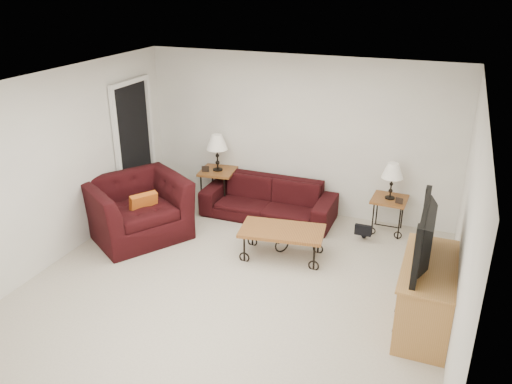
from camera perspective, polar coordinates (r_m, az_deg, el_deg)
ground at (r=6.51m, az=-2.29°, el=-10.39°), size 5.00×5.00×0.00m
wall_back at (r=8.13m, az=4.67°, el=6.23°), size 5.00×0.02×2.50m
wall_front at (r=4.06m, az=-17.23°, el=-13.26°), size 5.00×0.02×2.50m
wall_left at (r=7.24m, az=-20.92°, el=2.63°), size 0.02×5.00×2.50m
wall_right at (r=5.49m, az=22.20°, el=-3.97°), size 0.02×5.00×2.50m
ceiling at (r=5.55m, az=-2.70°, el=11.72°), size 5.00×5.00×0.00m
doorway at (r=8.51m, az=-13.31°, el=4.82°), size 0.08×0.94×2.04m
sofa at (r=8.12m, az=1.39°, el=-0.84°), size 2.08×0.81×0.61m
side_table_left at (r=8.62m, az=-4.20°, el=0.55°), size 0.62×0.62×0.61m
side_table_right at (r=7.92m, az=14.40°, el=-2.48°), size 0.52×0.52×0.55m
lamp_left at (r=8.41m, az=-4.31°, el=4.37°), size 0.38×0.38×0.61m
lamp_right at (r=7.71m, az=14.79°, el=1.18°), size 0.32×0.32×0.55m
photo_frame_left at (r=8.43m, az=-5.62°, el=2.55°), size 0.12×0.05×0.10m
photo_frame_right at (r=7.65m, az=15.58°, el=-0.94°), size 0.11×0.04×0.09m
coffee_table at (r=7.04m, az=2.89°, el=-5.68°), size 1.19×0.76×0.42m
armchair at (r=7.69m, az=-13.03°, el=-1.79°), size 1.71×1.76×0.87m
throw_pillow at (r=7.54m, az=-12.35°, el=-1.54°), size 0.30×0.39×0.39m
tv_stand at (r=5.96m, az=18.35°, el=-10.79°), size 0.53×1.28×0.77m
television at (r=5.61m, az=19.05°, el=-4.64°), size 0.15×1.15×0.66m
backpack at (r=7.66m, az=11.98°, el=-3.45°), size 0.45×0.40×0.48m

